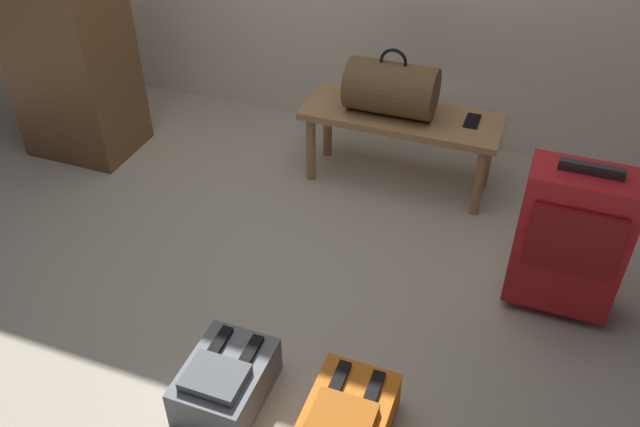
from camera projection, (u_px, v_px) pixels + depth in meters
name	position (u px, v px, depth m)	size (l,w,h in m)	color
ground_plane	(267.00, 295.00, 2.88)	(6.60, 6.60, 0.00)	#B2A893
bench	(401.00, 125.00, 3.35)	(1.00, 0.36, 0.41)	#A87A4C
duffel_bag_brown	(391.00, 88.00, 3.25)	(0.44, 0.26, 0.34)	brown
cell_phone	(472.00, 121.00, 3.25)	(0.07, 0.14, 0.01)	black
suitcase_upright_red	(571.00, 239.00, 2.61)	(0.42, 0.24, 0.72)	red
backpack_orange	(347.00, 420.00, 2.27)	(0.28, 0.38, 0.21)	orange
backpack_grey	(226.00, 381.00, 2.40)	(0.28, 0.38, 0.21)	slate
side_cabinet	(71.00, 57.00, 3.52)	(0.56, 0.44, 1.10)	brown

